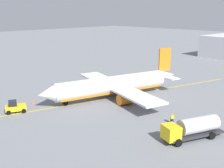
# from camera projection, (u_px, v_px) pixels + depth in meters

# --- Properties ---
(ground_plane) EXTENTS (400.00, 400.00, 0.00)m
(ground_plane) POSITION_uv_depth(u_px,v_px,m) (112.00, 98.00, 58.94)
(ground_plane) COLOR slate
(airplane) EXTENTS (32.39, 28.56, 9.65)m
(airplane) POSITION_uv_depth(u_px,v_px,m) (114.00, 85.00, 58.49)
(airplane) COLOR white
(airplane) RESTS_ON ground
(fuel_tanker) EXTENTS (9.77, 5.79, 3.15)m
(fuel_tanker) POSITION_uv_depth(u_px,v_px,m) (192.00, 128.00, 39.67)
(fuel_tanker) COLOR #2D2D33
(fuel_tanker) RESTS_ON ground
(pushback_tug) EXTENTS (4.10, 3.49, 2.20)m
(pushback_tug) POSITION_uv_depth(u_px,v_px,m) (15.00, 107.00, 50.31)
(pushback_tug) COLOR yellow
(pushback_tug) RESTS_ON ground
(refueling_worker) EXTENTS (0.63, 0.58, 1.71)m
(refueling_worker) POSITION_uv_depth(u_px,v_px,m) (172.00, 119.00, 45.31)
(refueling_worker) COLOR navy
(refueling_worker) RESTS_ON ground
(safety_cone_nose) EXTENTS (0.56, 0.56, 0.63)m
(safety_cone_nose) POSITION_uv_depth(u_px,v_px,m) (33.00, 102.00, 55.27)
(safety_cone_nose) COLOR #F2590F
(safety_cone_nose) RESTS_ON ground
(taxi_line_marking) EXTENTS (66.32, 18.14, 0.01)m
(taxi_line_marking) POSITION_uv_depth(u_px,v_px,m) (112.00, 98.00, 58.94)
(taxi_line_marking) COLOR yellow
(taxi_line_marking) RESTS_ON ground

